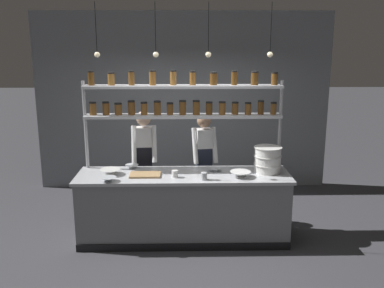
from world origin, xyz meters
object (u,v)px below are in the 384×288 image
Objects in this scene: chef_left at (145,159)px; prep_bowl_center_back at (108,179)px; chef_center at (204,160)px; serving_cup_front at (204,176)px; container_stack at (268,160)px; prep_bowl_near_right at (216,170)px; prep_bowl_center_front at (110,172)px; prep_bowl_far_left at (132,167)px; cutting_board at (145,175)px; prep_bowl_near_left at (241,174)px; serving_cup_by_board at (175,174)px; spice_shelf_unit at (183,104)px.

chef_left reaches higher than prep_bowl_center_back.
chef_center is 0.89m from serving_cup_front.
container_stack is 0.71m from prep_bowl_near_right.
prep_bowl_center_back is (0.02, -0.29, -0.01)m from prep_bowl_center_front.
prep_bowl_far_left is (0.23, 0.57, -0.00)m from prep_bowl_center_back.
prep_bowl_near_left is (1.24, -0.09, 0.02)m from cutting_board.
prep_bowl_far_left is at bearing 145.30° from serving_cup_by_board.
serving_cup_by_board is at bearing 164.00° from serving_cup_front.
serving_cup_front is (0.76, -0.19, 0.04)m from cutting_board.
prep_bowl_near_right is (1.40, 0.11, -0.01)m from prep_bowl_center_front.
prep_bowl_near_left is (0.44, -0.78, 0.03)m from chef_center.
prep_bowl_center_front is (-0.40, -0.62, -0.00)m from chef_left.
serving_cup_by_board is (-0.10, -0.47, -0.83)m from spice_shelf_unit.
prep_bowl_near_right is at bearing 10.18° from cutting_board.
chef_left is 1.03× the size of chef_center.
chef_left is at bearing 67.51° from prep_bowl_center_back.
cutting_board is at bearing -141.98° from spice_shelf_unit.
serving_cup_by_board reaches higher than cutting_board.
chef_center is at bearing -3.33° from chef_left.
container_stack is at bearing 9.75° from prep_bowl_center_back.
prep_bowl_center_front is at bearing -132.49° from prep_bowl_far_left.
spice_shelf_unit is 1.32m from prep_bowl_center_front.
serving_cup_front is at bearing -16.00° from serving_cup_by_board.
prep_bowl_near_right reaches higher than cutting_board.
cutting_board is 1.47× the size of prep_bowl_near_left.
chef_left reaches higher than prep_bowl_near_right.
spice_shelf_unit is 1.07m from cutting_board.
serving_cup_by_board is at bearing -170.57° from container_stack.
serving_cup_by_board is at bearing -12.29° from cutting_board.
container_stack reaches higher than prep_bowl_center_front.
cutting_board is 0.40m from serving_cup_by_board.
serving_cup_by_board is at bearing -155.02° from prep_bowl_near_right.
spice_shelf_unit is 1.11m from prep_bowl_far_left.
serving_cup_front reaches higher than prep_bowl_near_left.
prep_bowl_near_left is 0.85m from serving_cup_by_board.
prep_bowl_far_left is (-1.45, 0.42, -0.01)m from prep_bowl_near_left.
container_stack reaches higher than prep_bowl_near_right.
prep_bowl_near_left is 1.51m from prep_bowl_far_left.
container_stack reaches higher than prep_bowl_near_left.
serving_cup_by_board is at bearing -63.51° from chef_left.
prep_bowl_far_left is at bearing 173.46° from container_stack.
prep_bowl_far_left is (-1.01, -0.36, 0.01)m from chef_center.
spice_shelf_unit is 14.54× the size of prep_bowl_far_left.
chef_left reaches higher than prep_bowl_center_front.
prep_bowl_center_back is (-2.07, -0.36, -0.15)m from container_stack.
prep_bowl_near_right is (-0.69, 0.05, -0.15)m from container_stack.
prep_bowl_near_right is 1.83× the size of serving_cup_front.
serving_cup_front is (-0.04, -0.88, 0.04)m from chef_center.
container_stack is 1.78× the size of prep_bowl_center_back.
prep_bowl_far_left is 1.97× the size of serving_cup_by_board.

